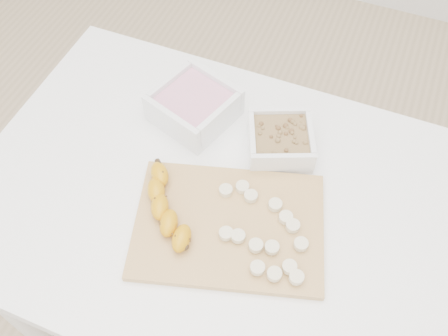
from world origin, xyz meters
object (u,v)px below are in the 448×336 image
at_px(cutting_board, 229,226).
at_px(banana, 167,208).
at_px(table, 219,220).
at_px(bowl_yogurt, 194,105).
at_px(bowl_granola, 280,141).

height_order(cutting_board, banana, banana).
height_order(table, cutting_board, cutting_board).
bearing_deg(banana, bowl_yogurt, 72.33).
xyz_separation_m(bowl_granola, banana, (-0.15, -0.23, 0.00)).
xyz_separation_m(table, bowl_granola, (0.07, 0.16, 0.13)).
height_order(bowl_yogurt, banana, bowl_yogurt).
bearing_deg(bowl_yogurt, table, -53.65).
bearing_deg(cutting_board, table, 128.77).
distance_m(table, bowl_granola, 0.21).
bearing_deg(table, banana, -133.24).
bearing_deg(cutting_board, bowl_yogurt, 126.95).
xyz_separation_m(bowl_granola, cutting_board, (-0.03, -0.21, -0.02)).
xyz_separation_m(table, cutting_board, (0.04, -0.06, 0.10)).
relative_size(bowl_yogurt, banana, 1.01).
relative_size(table, banana, 5.13).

